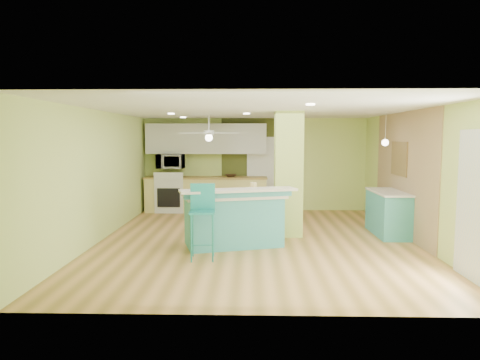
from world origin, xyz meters
name	(u,v)px	position (x,y,z in m)	size (l,w,h in m)	color
floor	(256,241)	(0.00, 0.00, -0.01)	(6.00, 7.00, 0.01)	olive
ceiling	(257,110)	(0.00, 0.00, 2.50)	(6.00, 7.00, 0.01)	white
wall_back	(255,165)	(0.00, 3.50, 1.25)	(6.00, 0.01, 2.50)	#CBE279
wall_front	(261,205)	(0.00, -3.50, 1.25)	(6.00, 0.01, 2.50)	#CBE279
wall_left	(100,176)	(-3.00, 0.00, 1.25)	(0.01, 7.00, 2.50)	#CBE279
wall_right	(415,177)	(3.00, 0.00, 1.25)	(0.01, 7.00, 2.50)	#CBE279
wood_panel	(403,174)	(2.99, 0.60, 1.25)	(0.02, 3.40, 2.50)	#997857
olive_accent	(262,165)	(0.20, 3.49, 1.25)	(2.20, 0.02, 2.50)	#484E1F
interior_door	(262,174)	(0.20, 3.46, 1.00)	(0.82, 0.05, 2.00)	silver
french_door	(477,207)	(2.97, -2.30, 1.05)	(0.04, 1.08, 2.10)	white
column	(288,174)	(0.65, 0.50, 1.25)	(0.55, 0.55, 2.50)	#A8BE58
kitchen_run	(206,194)	(-1.30, 3.20, 0.47)	(3.25, 0.63, 0.94)	#DED074
stove	(171,195)	(-2.25, 3.19, 0.46)	(0.76, 0.66, 1.08)	silver
upper_cabinets	(206,139)	(-1.30, 3.32, 1.95)	(3.20, 0.34, 0.80)	silver
microwave	(170,161)	(-2.25, 3.20, 1.35)	(0.70, 0.48, 0.39)	white
ceiling_fan	(209,134)	(-1.10, 2.00, 2.08)	(1.41, 1.41, 0.61)	silver
pendant_lamp	(385,142)	(2.65, 0.75, 1.88)	(0.14, 0.14, 0.69)	silver
wall_decor	(399,159)	(2.96, 0.80, 1.55)	(0.03, 0.90, 0.70)	brown
peninsula	(234,218)	(-0.42, -0.38, 0.51)	(2.15, 1.57, 1.09)	teal
bar_stool	(203,209)	(-0.90, -1.23, 0.82)	(0.43, 0.43, 1.23)	teal
side_counter	(388,213)	(2.70, 0.58, 0.45)	(0.59, 1.39, 0.90)	teal
fruit_bowl	(231,176)	(-0.64, 3.18, 0.98)	(0.30, 0.30, 0.07)	#342215
canister	(254,188)	(-0.05, -0.13, 1.05)	(0.13, 0.13, 0.19)	yellow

